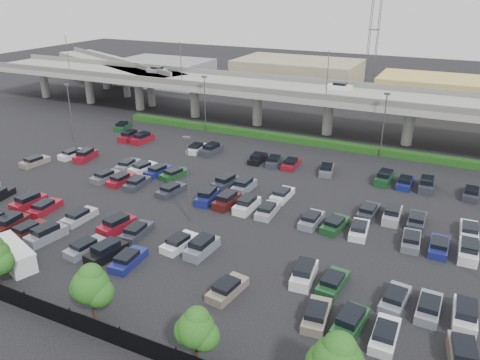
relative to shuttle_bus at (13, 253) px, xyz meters
name	(u,v)px	position (x,y,z in m)	size (l,w,h in m)	color
ground	(222,195)	(11.06, 23.29, -1.14)	(280.00, 280.00, 0.00)	black
overpass	(302,94)	(10.84, 55.31, 5.83)	(150.00, 13.00, 15.80)	gray
on_ramp	(115,66)	(-41.04, 66.33, 5.71)	(50.93, 30.13, 8.80)	gray
hedge	(288,138)	(11.06, 48.29, -0.59)	(66.00, 1.60, 1.10)	#164113
fence	(61,315)	(11.00, -4.71, -0.24)	(70.00, 0.10, 2.00)	black
tree_row	(77,281)	(11.76, -3.24, 2.38)	(65.07, 3.66, 5.94)	#332316
shuttle_bus	(13,253)	(0.00, 0.00, 0.00)	(6.90, 4.33, 2.10)	silver
parked_cars	(208,204)	(11.30, 19.10, -0.52)	(63.10, 41.68, 1.67)	#A0A1A5
light_poles	(201,141)	(6.93, 25.29, 5.10)	(66.90, 48.38, 10.30)	#525258
distant_buildings	(396,87)	(23.43, 85.10, 2.60)	(138.00, 24.00, 9.00)	slate
comm_tower	(374,27)	(15.06, 97.29, 14.47)	(2.40, 2.40, 30.00)	#525258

